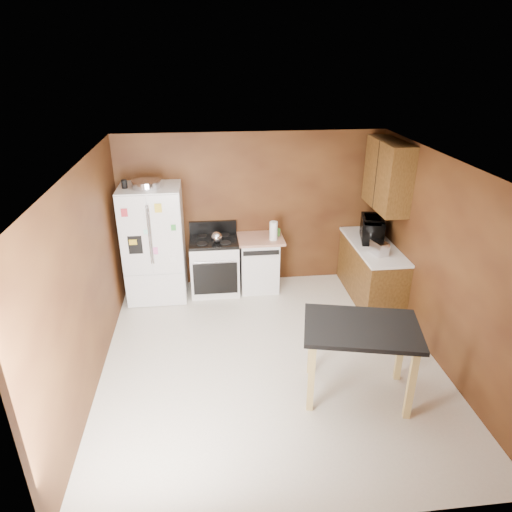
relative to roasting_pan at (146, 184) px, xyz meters
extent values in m
plane|color=silver|center=(1.57, -1.82, -1.85)|extent=(4.50, 4.50, 0.00)
plane|color=white|center=(1.57, -1.82, 0.65)|extent=(4.50, 4.50, 0.00)
plane|color=brown|center=(1.57, 0.43, -0.60)|extent=(4.20, 0.00, 4.20)
plane|color=brown|center=(1.57, -4.07, -0.60)|extent=(4.20, 0.00, 4.20)
plane|color=brown|center=(-0.53, -1.82, -0.60)|extent=(0.00, 4.50, 4.50)
plane|color=brown|center=(3.67, -1.82, -0.60)|extent=(0.00, 4.50, 4.50)
cylinder|color=silver|center=(0.00, 0.00, 0.00)|extent=(0.43, 0.43, 0.11)
cylinder|color=black|center=(-0.31, 0.00, 0.01)|extent=(0.08, 0.08, 0.12)
sphere|color=silver|center=(0.98, -0.02, -0.87)|extent=(0.17, 0.17, 0.17)
cylinder|color=white|center=(1.87, 0.02, -0.82)|extent=(0.15, 0.15, 0.29)
cylinder|color=green|center=(1.96, 0.19, -0.91)|extent=(0.13, 0.13, 0.11)
cube|color=silver|center=(3.32, -0.72, -0.86)|extent=(0.22, 0.30, 0.19)
imported|color=black|center=(3.39, -0.18, -0.79)|extent=(0.53, 0.67, 0.33)
cube|color=white|center=(0.02, 0.05, -0.95)|extent=(0.90, 0.75, 1.80)
cube|color=white|center=(-0.20, -0.33, -0.67)|extent=(0.43, 0.02, 1.20)
cube|color=white|center=(0.25, -0.33, -0.67)|extent=(0.43, 0.02, 1.20)
cube|color=white|center=(0.02, -0.33, -1.57)|extent=(0.88, 0.02, 0.54)
cube|color=black|center=(-0.20, -0.34, -0.80)|extent=(0.20, 0.01, 0.28)
cylinder|color=silver|center=(0.01, -0.36, -0.65)|extent=(0.02, 0.02, 0.90)
cylinder|color=silver|center=(0.04, -0.36, -0.65)|extent=(0.02, 0.02, 0.90)
cube|color=#C32E3B|center=(-0.30, -0.36, -0.30)|extent=(0.09, 0.00, 0.12)
cube|color=yellow|center=(0.17, -0.36, -0.25)|extent=(0.10, 0.00, 0.13)
cube|color=green|center=(0.36, -0.36, -0.55)|extent=(0.07, 0.00, 0.09)
cube|color=gold|center=(-0.23, -0.36, -0.75)|extent=(0.11, 0.00, 0.08)
cube|color=pink|center=(0.07, -0.36, -0.90)|extent=(0.08, 0.00, 0.11)
cube|color=white|center=(0.32, -0.36, -1.05)|extent=(0.09, 0.00, 0.10)
cube|color=#A6F9E5|center=(-0.03, -0.36, -0.60)|extent=(0.07, 0.00, 0.07)
cube|color=white|center=(0.93, 0.10, -1.43)|extent=(0.76, 0.65, 0.85)
cube|color=black|center=(0.93, 0.10, -0.98)|extent=(0.76, 0.65, 0.05)
cube|color=black|center=(0.93, 0.39, -0.85)|extent=(0.76, 0.06, 0.20)
cube|color=black|center=(0.93, -0.23, -1.47)|extent=(0.68, 0.02, 0.52)
cylinder|color=silver|center=(0.93, -0.24, -1.18)|extent=(0.62, 0.02, 0.02)
cylinder|color=black|center=(0.75, 0.26, -0.95)|extent=(0.17, 0.17, 0.02)
cylinder|color=black|center=(1.11, 0.26, -0.95)|extent=(0.17, 0.17, 0.02)
cylinder|color=black|center=(0.75, -0.06, -0.95)|extent=(0.17, 0.17, 0.02)
cylinder|color=black|center=(1.11, -0.06, -0.95)|extent=(0.17, 0.17, 0.02)
cube|color=white|center=(1.65, 0.13, -1.43)|extent=(0.60, 0.60, 0.85)
cube|color=black|center=(1.65, -0.18, -1.09)|extent=(0.56, 0.02, 0.07)
cube|color=tan|center=(1.65, 0.13, -0.98)|extent=(0.78, 0.62, 0.04)
cube|color=brown|center=(3.37, -0.37, -1.42)|extent=(0.60, 1.55, 0.86)
cube|color=white|center=(3.37, -0.37, -0.97)|extent=(0.63, 1.58, 0.04)
cube|color=brown|center=(3.50, -0.27, 0.10)|extent=(0.35, 1.05, 1.00)
cube|color=black|center=(3.32, -0.27, 0.10)|extent=(0.01, 0.01, 1.00)
cube|color=black|center=(2.46, -2.55, -0.97)|extent=(1.39, 1.08, 0.05)
cube|color=tan|center=(2.02, -2.12, -1.41)|extent=(0.09, 0.09, 0.89)
cube|color=tan|center=(3.04, -2.36, -1.41)|extent=(0.09, 0.09, 0.89)
cube|color=tan|center=(1.88, -2.75, -1.41)|extent=(0.09, 0.09, 0.89)
cube|color=tan|center=(2.89, -2.98, -1.41)|extent=(0.09, 0.09, 0.89)
camera|label=1|loc=(0.86, -6.55, 1.78)|focal=32.00mm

